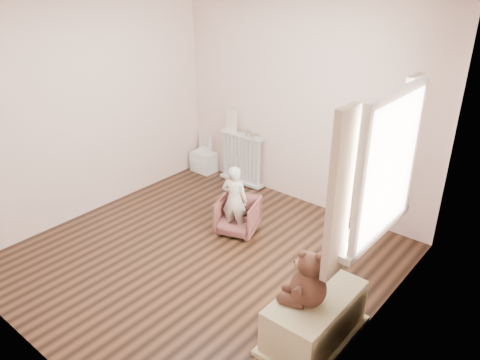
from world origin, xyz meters
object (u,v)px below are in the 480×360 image
Objects in this scene: armchair at (237,216)px; plush_cat at (391,197)px; toy_vanity at (204,154)px; teddy_bear at (309,278)px; radiator at (241,158)px; child at (235,200)px; toy_bench at (315,318)px.

plush_cat is (1.72, 0.05, 0.79)m from armchair.
toy_vanity is 1.18× the size of teddy_bear.
plush_cat is at bearing -18.08° from armchair.
plush_cat is at bearing -21.31° from radiator.
armchair is 0.56× the size of child.
child reaches higher than toy_vanity.
armchair is 0.23m from child.
toy_vanity is 1.80m from armchair.
toy_bench is at bearing -48.96° from armchair.
teddy_bear is (-0.02, -0.11, 0.47)m from toy_bench.
toy_vanity is 1.21× the size of armchair.
teddy_bear is 2.06× the size of plush_cat.
toy_vanity is 0.67× the size of child.
radiator is 1.31m from armchair.
toy_bench is (1.58, -0.88, -0.01)m from armchair.
radiator is 1.33× the size of toy_vanity.
radiator reaches higher than armchair.
child is at bearing -35.05° from toy_vanity.
teddy_bear is at bearing -97.83° from toy_bench.
child is 3.61× the size of plush_cat.
radiator is at bearing 108.07° from armchair.
radiator is 3.05m from toy_bench.
radiator is at bearing 2.46° from toy_vanity.
teddy_bear is at bearing -40.69° from radiator.
toy_vanity is 3.67m from teddy_bear.
toy_bench is 1.93× the size of teddy_bear.
radiator is 3.24× the size of plush_cat.
toy_bench is (2.37, -1.91, -0.19)m from radiator.
armchair is at bearing 129.55° from teddy_bear.
plush_cat is (1.72, 0.10, 0.57)m from child.
toy_bench is 1.24m from plush_cat.
armchair is (1.49, -1.00, -0.07)m from toy_vanity.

